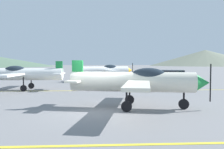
{
  "coord_description": "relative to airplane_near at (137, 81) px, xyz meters",
  "views": [
    {
      "loc": [
        0.12,
        -11.38,
        2.29
      ],
      "look_at": [
        1.32,
        10.0,
        1.2
      ],
      "focal_mm": 37.97,
      "sensor_mm": 36.0,
      "label": 1
    }
  ],
  "objects": [
    {
      "name": "airplane_near",
      "position": [
        0.0,
        0.0,
        0.0
      ],
      "size": [
        7.03,
        8.02,
        2.4
      ],
      "color": "silver",
      "rests_on": "ground_plane"
    },
    {
      "name": "apron_line_near",
      "position": [
        -2.05,
        -5.3,
        -1.35
      ],
      "size": [
        80.0,
        0.16,
        0.01
      ],
      "primitive_type": "cube",
      "color": "yellow",
      "rests_on": "ground_plane"
    },
    {
      "name": "apron_line_far",
      "position": [
        -2.05,
        7.47,
        -1.35
      ],
      "size": [
        80.0,
        0.16,
        0.01
      ],
      "primitive_type": "cube",
      "color": "yellow",
      "rests_on": "ground_plane"
    },
    {
      "name": "car_sedan",
      "position": [
        4.28,
        8.95,
        -0.51
      ],
      "size": [
        4.63,
        2.93,
        1.62
      ],
      "color": "#3372BF",
      "rests_on": "ground_plane"
    },
    {
      "name": "airplane_mid",
      "position": [
        -8.3,
        8.3,
        0.0
      ],
      "size": [
        6.94,
        8.01,
        2.4
      ],
      "color": "white",
      "rests_on": "ground_plane"
    },
    {
      "name": "airplane_far",
      "position": [
        -1.07,
        17.19,
        0.0
      ],
      "size": [
        7.04,
        8.01,
        2.4
      ],
      "color": "white",
      "rests_on": "ground_plane"
    },
    {
      "name": "ground_plane",
      "position": [
        -2.05,
        -0.34,
        -1.35
      ],
      "size": [
        400.0,
        400.0,
        0.0
      ],
      "primitive_type": "plane",
      "color": "slate"
    },
    {
      "name": "hill_centerleft",
      "position": [
        73.07,
        151.32,
        4.21
      ],
      "size": [
        77.76,
        77.76,
        11.12
      ],
      "primitive_type": "cone",
      "color": "slate",
      "rests_on": "ground_plane"
    }
  ]
}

